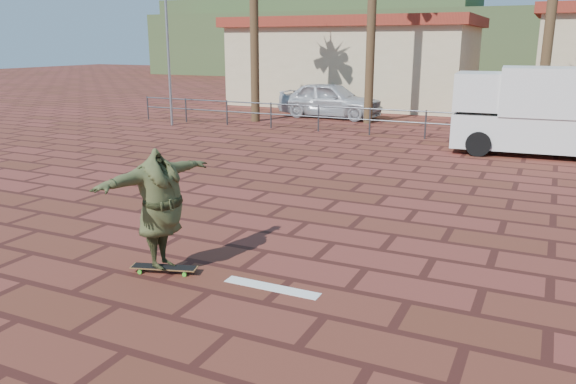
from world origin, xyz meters
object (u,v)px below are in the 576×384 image
(skateboarder, at_px, (160,209))
(campervan, at_px, (543,109))
(longboard, at_px, (164,268))
(car_silver, at_px, (330,100))

(skateboarder, bearing_deg, campervan, -12.99)
(campervan, bearing_deg, skateboarder, -114.82)
(longboard, bearing_deg, car_silver, 86.03)
(longboard, distance_m, campervan, 13.02)
(skateboarder, bearing_deg, longboard, -10.50)
(skateboarder, height_order, campervan, campervan)
(skateboarder, xyz_separation_m, campervan, (4.63, 12.10, 0.37))
(skateboarder, distance_m, car_silver, 17.88)
(skateboarder, distance_m, campervan, 12.96)
(skateboarder, relative_size, car_silver, 0.47)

